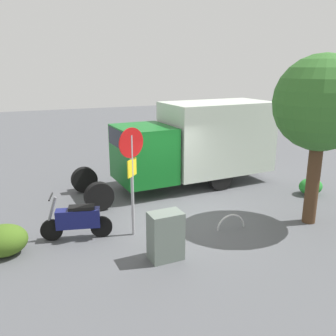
% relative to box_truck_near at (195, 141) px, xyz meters
% --- Properties ---
extents(ground_plane, '(60.00, 60.00, 0.00)m').
position_rel_box_truck_near_xyz_m(ground_plane, '(1.61, 2.68, -1.65)').
color(ground_plane, '#4E5054').
extents(box_truck_near, '(7.38, 2.57, 3.04)m').
position_rel_box_truck_near_xyz_m(box_truck_near, '(0.00, 0.00, 0.00)').
color(box_truck_near, black).
rests_on(box_truck_near, ground).
extents(motorcycle, '(1.78, 0.71, 1.20)m').
position_rel_box_truck_near_xyz_m(motorcycle, '(4.79, 2.83, -1.13)').
color(motorcycle, black).
rests_on(motorcycle, ground).
extents(stop_sign, '(0.71, 0.33, 2.86)m').
position_rel_box_truck_near_xyz_m(stop_sign, '(3.42, 3.18, 0.25)').
color(stop_sign, '#9E9EA3').
rests_on(stop_sign, ground).
extents(street_tree, '(2.54, 2.54, 4.65)m').
position_rel_box_truck_near_xyz_m(street_tree, '(-1.45, 4.35, 1.68)').
color(street_tree, '#47301E').
rests_on(street_tree, ground).
extents(utility_cabinet, '(0.78, 0.52, 1.14)m').
position_rel_box_truck_near_xyz_m(utility_cabinet, '(3.11, 4.66, -1.08)').
color(utility_cabinet, slate).
rests_on(utility_cabinet, ground).
extents(bike_rack_hoop, '(0.85, 0.10, 0.85)m').
position_rel_box_truck_near_xyz_m(bike_rack_hoop, '(0.85, 3.87, -1.65)').
color(bike_rack_hoop, '#B7B7BC').
rests_on(bike_rack_hoop, ground).
extents(shrub_near_sign, '(0.85, 0.69, 0.58)m').
position_rel_box_truck_near_xyz_m(shrub_near_sign, '(-3.20, 2.57, -1.37)').
color(shrub_near_sign, '#247D2B').
rests_on(shrub_near_sign, ground).
extents(shrub_mid_verge, '(1.10, 0.90, 0.75)m').
position_rel_box_truck_near_xyz_m(shrub_mid_verge, '(6.55, 3.04, -1.28)').
color(shrub_mid_verge, '#40621B').
rests_on(shrub_mid_verge, ground).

